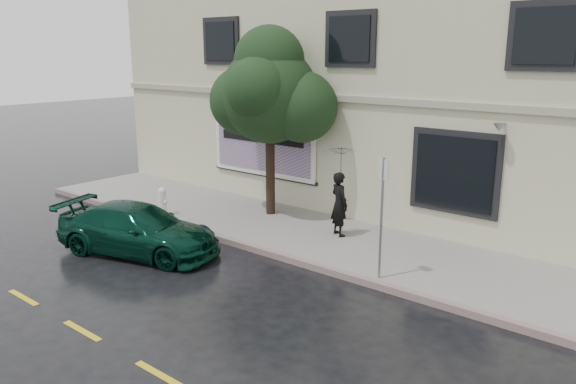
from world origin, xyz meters
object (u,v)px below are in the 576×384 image
Objects in this scene: pedestrian at (339,204)px; car at (138,230)px; street_tree at (270,95)px; fire_hydrant at (163,202)px.

car is at bearing 74.27° from pedestrian.
street_tree is 5.92× the size of fire_hydrant.
car is 2.86m from fire_hydrant.
pedestrian is 3.84m from street_tree.
car is 5.05× the size of fire_hydrant.
street_tree is at bearing -24.05° from car.
street_tree is 4.45m from fire_hydrant.
street_tree is (-2.74, 0.40, 2.65)m from pedestrian.
fire_hydrant is (-2.37, -2.15, -3.10)m from street_tree.
pedestrian is 5.42m from fire_hydrant.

